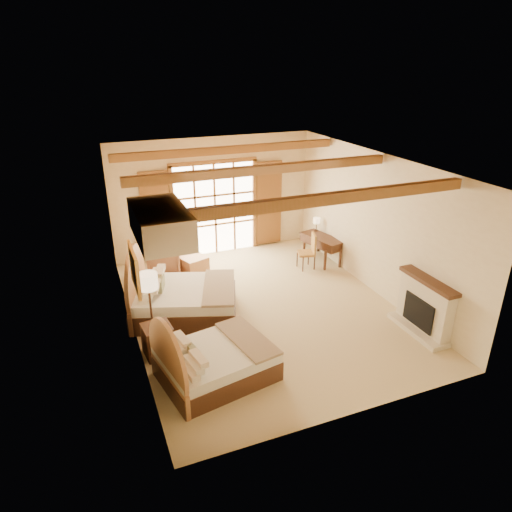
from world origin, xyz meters
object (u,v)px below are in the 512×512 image
bed_far (178,299)px  armchair (165,262)px  nightstand (158,340)px  desk (322,248)px  bed_near (209,361)px

bed_far → armchair: size_ratio=3.20×
nightstand → bed_far: bearing=55.5°
desk → nightstand: bearing=-165.7°
desk → bed_far: bearing=-175.2°
bed_near → nightstand: size_ratio=3.44×
nightstand → armchair: bearing=70.6°
armchair → desk: armchair is taller
armchair → nightstand: bearing=91.6°
desk → bed_near: bearing=-153.1°
nightstand → desk: desk is taller
nightstand → armchair: size_ratio=0.74×
bed_far → nightstand: (-0.65, -1.19, -0.12)m
bed_near → armchair: (0.13, 4.34, 0.01)m
bed_near → bed_far: (-0.02, 2.23, 0.06)m
bed_near → desk: 5.62m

